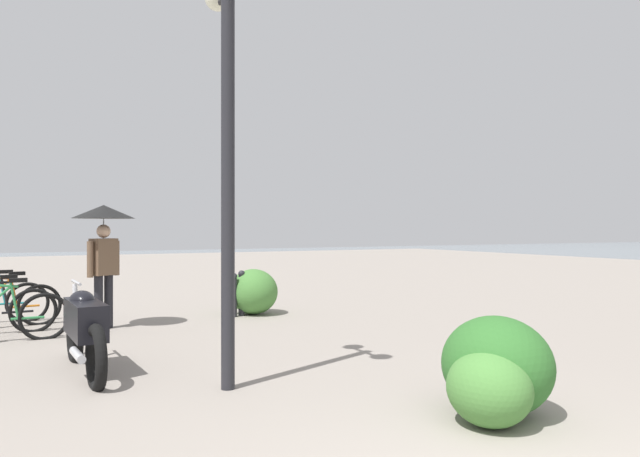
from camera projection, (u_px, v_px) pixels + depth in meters
name	position (u px, v px, depth m)	size (l,w,h in m)	color
lamppost	(228.00, 114.00, 5.96)	(0.98, 0.28, 4.27)	#232328
motorcycle	(84.00, 329.00, 6.64)	(2.17, 0.39, 1.06)	black
bicycle_green	(4.00, 318.00, 8.38)	(0.10, 1.77, 0.95)	black
bicycle_orange	(5.00, 306.00, 9.62)	(0.36, 1.75, 0.95)	black
pedestrian	(104.00, 231.00, 9.52)	(1.00, 1.00, 2.03)	black
bollard_near	(234.00, 294.00, 10.80)	(0.13, 0.13, 0.82)	#232328
bollard_mid	(242.00, 292.00, 10.96)	(0.13, 0.13, 0.85)	#232328
shrub_low	(497.00, 365.00, 5.14)	(1.03, 0.92, 0.87)	#2D6628
shrub_round	(489.00, 388.00, 4.83)	(0.75, 0.67, 0.63)	#477F38
shrub_wide	(253.00, 292.00, 11.14)	(1.02, 0.91, 0.86)	#477F38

